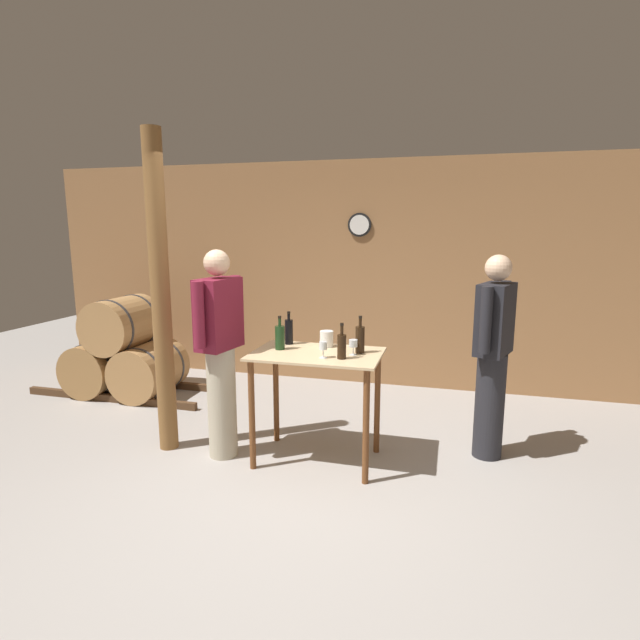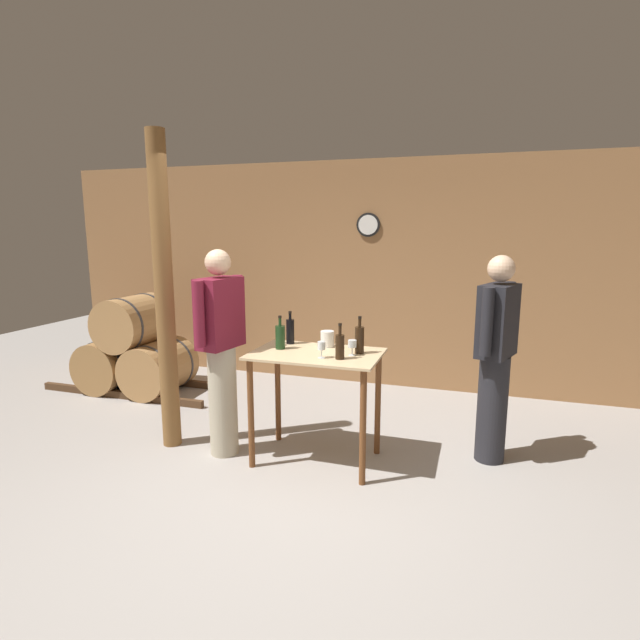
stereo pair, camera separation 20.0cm
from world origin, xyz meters
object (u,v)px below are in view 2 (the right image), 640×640
Objects in this scene: wine_bottle_far_left at (280,336)px; wine_bottle_center at (340,346)px; wooden_post at (164,295)px; wine_glass_near_left at (321,346)px; person_host at (221,348)px; wine_bottle_right at (360,339)px; person_visitor_with_scarf at (496,355)px; wine_bottle_left at (290,331)px; wine_glass_near_center at (352,344)px; ice_bucket at (327,339)px.

wine_bottle_far_left and wine_bottle_center have the same top height.
wooden_post reaches higher than wine_glass_near_left.
wine_bottle_far_left is 0.50m from person_host.
person_host is (-1.13, -0.21, -0.11)m from wine_bottle_right.
wine_bottle_right is at bearing -160.81° from person_visitor_with_scarf.
person_visitor_with_scarf is (2.17, 0.57, -0.02)m from person_host.
wine_bottle_left is 0.17× the size of person_visitor_with_scarf.
wine_bottle_far_left is 1.00× the size of wine_bottle_center.
wooden_post is at bearing 178.36° from wine_glass_near_left.
wine_bottle_left is at bearing 87.03° from wine_bottle_far_left.
wine_bottle_far_left is at bearing 7.56° from wooden_post.
person_host is (-0.47, -0.15, -0.10)m from wine_bottle_far_left.
wine_glass_near_center is at bearing 64.84° from wine_bottle_center.
ice_bucket is at bearing 22.46° from person_host.
wine_glass_near_left is at bearing -155.20° from person_visitor_with_scarf.
ice_bucket is at bearing 100.24° from wine_glass_near_left.
wooden_post reaches higher than wine_bottle_left.
wine_bottle_center is 0.24m from wine_bottle_right.
wine_glass_near_center is at bearing -38.49° from ice_bucket.
wine_bottle_right reaches higher than wine_bottle_far_left.
person_host reaches higher than wine_glass_near_center.
person_host is at bearing -165.34° from person_visitor_with_scarf.
wine_bottle_far_left is at bearing 17.45° from person_host.
wine_bottle_right reaches higher than wine_bottle_center.
wine_bottle_far_left is at bearing -166.13° from person_visitor_with_scarf.
wine_bottle_left is (1.02, 0.34, -0.31)m from wooden_post.
wooden_post is 21.81× the size of wine_glass_near_center.
wine_bottle_center is at bearing -0.96° from wooden_post.
ice_bucket is 0.08× the size of person_visitor_with_scarf.
person_visitor_with_scarf is (1.04, 0.36, -0.14)m from wine_bottle_right.
wine_glass_near_left is (-0.24, -0.23, -0.02)m from wine_bottle_right.
wine_bottle_center is at bearing -115.02° from wine_bottle_right.
wine_glass_near_left is 0.89m from person_host.
wine_bottle_far_left is at bearing -92.97° from wine_bottle_left.
ice_bucket is 1.37m from person_visitor_with_scarf.
ice_bucket is (1.35, 0.32, -0.36)m from wooden_post.
wine_bottle_right is 0.34m from wine_glass_near_left.
wine_glass_near_center is (0.21, 0.15, -0.00)m from wine_glass_near_left.
person_visitor_with_scarf is (2.70, 0.55, -0.45)m from wooden_post.
wine_bottle_far_left is 0.93× the size of wine_bottle_right.
wine_bottle_center is at bearing 5.80° from wine_glass_near_left.
wooden_post reaches higher than person_host.
wine_bottle_right is (0.66, 0.06, 0.01)m from wine_bottle_far_left.
wine_glass_near_center is at bearing 35.84° from wine_glass_near_left.
ice_bucket is 0.08× the size of person_host.
ice_bucket is at bearing 28.69° from wine_bottle_far_left.
wooden_post is 8.95× the size of wine_bottle_right.
wine_bottle_left is at bearing 35.99° from person_host.
person_visitor_with_scarf is at bearing 14.66° from person_host.
wine_glass_near_left is at bearing -136.51° from wine_bottle_right.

